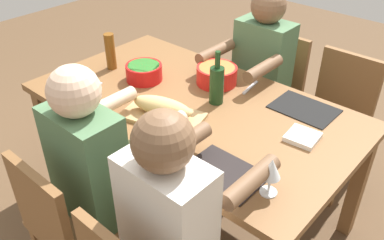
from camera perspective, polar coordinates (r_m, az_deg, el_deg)
name	(u,v)px	position (r m, az deg, el deg)	size (l,w,h in m)	color
ground_plane	(192,203)	(2.63, 0.00, -11.50)	(8.00, 8.00, 0.00)	brown
dining_table	(192,115)	(2.21, 0.00, 0.63)	(1.74, 0.99, 0.74)	brown
chair_far_center	(69,224)	(1.93, -16.76, -13.75)	(0.40, 0.40, 0.85)	brown
diner_far_center	(96,167)	(1.85, -13.17, -6.34)	(0.41, 0.53, 1.20)	#2D2D38
chair_near_center	(271,89)	(2.88, 10.89, 4.31)	(0.40, 0.40, 0.85)	brown
diner_near_center	(258,70)	(2.64, 9.23, 6.95)	(0.41, 0.53, 1.20)	#2D2D38
diner_far_left	(175,221)	(1.58, -2.36, -13.93)	(0.41, 0.53, 1.20)	#2D2D38
chair_near_left	(336,113)	(2.71, 19.40, 0.86)	(0.40, 0.40, 0.85)	brown
serving_bowl_fruit	(217,74)	(2.33, 3.46, 6.41)	(0.23, 0.23, 0.10)	red
serving_bowl_greens	(144,71)	(2.38, -6.70, 6.75)	(0.21, 0.21, 0.09)	red
cutting_board	(163,116)	(2.04, -4.10, 0.56)	(0.40, 0.22, 0.02)	tan
bread_loaf	(162,107)	(2.01, -4.16, 1.87)	(0.32, 0.11, 0.09)	tan
wine_bottle	(217,84)	(2.12, 3.46, 5.02)	(0.08, 0.08, 0.29)	#193819
beer_bottle	(110,51)	(2.53, -11.30, 9.35)	(0.06, 0.06, 0.22)	brown
wine_glass	(271,170)	(1.57, 11.00, -6.83)	(0.08, 0.08, 0.17)	silver
fork_near_center	(250,87)	(2.32, 8.11, 4.51)	(0.02, 0.17, 0.01)	silver
placemat_far_left	(225,173)	(1.71, 4.56, -7.35)	(0.32, 0.23, 0.01)	black
placemat_near_left	(304,109)	(2.19, 15.36, 1.52)	(0.32, 0.23, 0.01)	black
carving_knife	(87,91)	(2.34, -14.37, 3.89)	(0.23, 0.02, 0.01)	silver
napkin_stack	(303,137)	(1.96, 15.15, -2.29)	(0.14, 0.14, 0.02)	white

